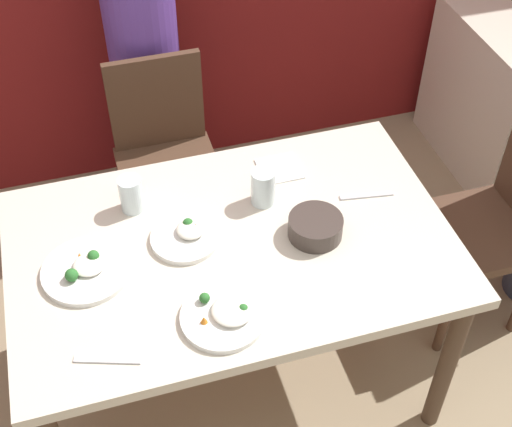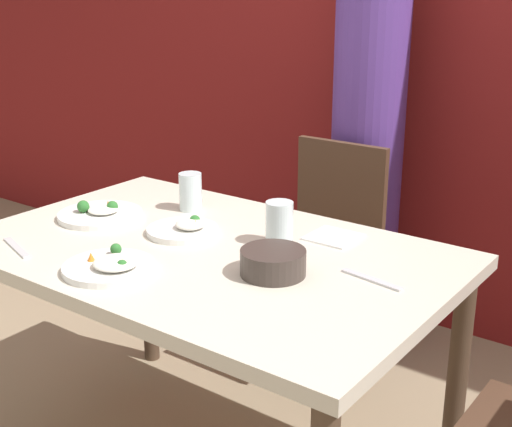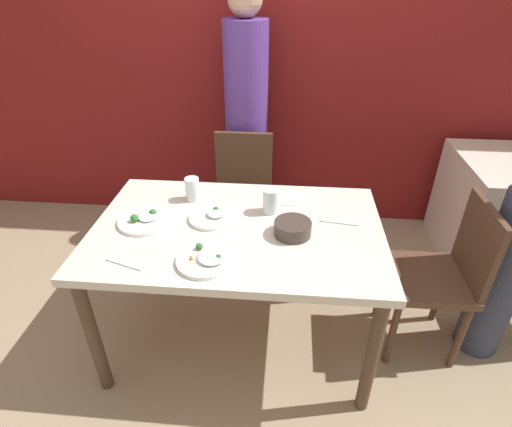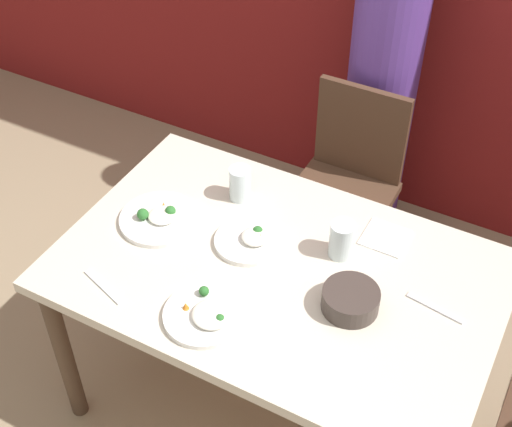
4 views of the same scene
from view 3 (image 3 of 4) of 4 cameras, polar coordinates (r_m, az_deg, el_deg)
name	(u,v)px [view 3 (image 3 of 4)]	position (r m, az deg, el deg)	size (l,w,h in m)	color
ground_plane	(241,334)	(2.38, -2.22, -16.86)	(10.00, 10.00, 0.00)	#998466
wall_back	(261,42)	(2.96, 0.67, 23.32)	(10.00, 0.06, 2.70)	maroon
dining_table	(238,241)	(1.94, -2.61, -3.97)	(1.37, 0.88, 0.74)	beige
chair_adult_spot	(242,194)	(2.69, -1.99, 2.79)	(0.40, 0.40, 0.87)	#4C3323
chair_child_spot	(442,273)	(2.22, 25.08, -7.67)	(0.40, 0.40, 0.87)	#4C3323
person_adult	(247,130)	(2.84, -1.34, 11.86)	(0.29, 0.29, 1.73)	#5B3893
person_child	(504,270)	(2.32, 31.93, -6.84)	(0.22, 0.22, 1.11)	#33384C
bowl_curry	(293,228)	(1.83, 5.25, -2.06)	(0.17, 0.17, 0.07)	#3D332D
plate_rice_adult	(212,217)	(1.95, -6.26, -0.46)	(0.22, 0.22, 0.05)	white
plate_rice_child	(207,259)	(1.68, -7.05, -6.49)	(0.24, 0.24, 0.05)	white
plate_noodles	(146,219)	(1.99, -15.45, -0.80)	(0.27, 0.27, 0.06)	white
glass_water_tall	(271,201)	(1.97, 2.10, 1.83)	(0.08, 0.08, 0.13)	silver
glass_water_short	(192,189)	(2.11, -9.08, 3.47)	(0.07, 0.07, 0.12)	silver
napkin_folded	(291,199)	(2.12, 4.99, 2.12)	(0.14, 0.14, 0.01)	white
fork_steel	(339,222)	(1.96, 11.81, -1.25)	(0.18, 0.05, 0.01)	silver
spoon_steel	(125,264)	(1.75, -18.27, -6.86)	(0.18, 0.08, 0.01)	silver
background_table	(504,212)	(3.18, 31.94, 0.13)	(0.72, 0.75, 0.74)	beige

